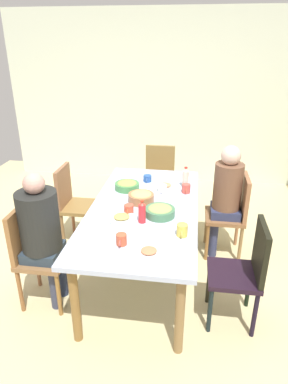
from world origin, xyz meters
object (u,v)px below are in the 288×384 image
object	(u,v)px
chair_2	(159,176)
plate_1	(165,186)
chair_1	(34,250)
bowl_1	(127,185)
bowl_0	(160,211)
cup_4	(182,230)
bowl_2	(141,197)
cup_5	(162,189)
dining_table	(144,214)
person_3	(226,192)
cup_1	(186,188)
person_1	(41,228)
cup_3	(121,240)
cup_0	(129,209)
chair_3	(233,211)
bottle_0	(185,178)
chair_0	(73,201)
bottle_1	(142,212)
plate_2	(122,218)
cup_2	(147,178)
chair_4	(245,268)
plate_0	(149,252)

from	to	relation	value
chair_2	plate_1	xyz separation A→B (m)	(0.89, 0.15, 0.24)
chair_2	plate_1	size ratio (longest dim) A/B	3.90
chair_1	bowl_1	world-z (taller)	chair_1
bowl_0	cup_4	xyz separation A→B (m)	(0.31, 0.21, 0.01)
bowl_2	chair_1	bearing A→B (deg)	-54.06
cup_4	cup_5	size ratio (longest dim) A/B	0.97
dining_table	person_3	distance (m)	0.92
plate_1	cup_1	bearing A→B (deg)	63.58
person_1	bowl_1	bearing A→B (deg)	148.11
bowl_2	cup_3	bearing A→B (deg)	-2.53
chair_1	cup_4	xyz separation A→B (m)	(-0.04, 1.24, 0.28)
chair_2	cup_0	xyz separation A→B (m)	(1.51, -0.12, 0.27)
chair_3	bottle_0	distance (m)	0.61
dining_table	chair_0	world-z (taller)	chair_0
cup_5	bottle_1	xyz separation A→B (m)	(0.65, -0.11, 0.06)
plate_1	bottle_0	world-z (taller)	bottle_0
chair_2	person_3	distance (m)	1.19
chair_3	plate_2	size ratio (longest dim) A/B	3.62
chair_1	cup_2	world-z (taller)	chair_1
cup_0	cup_5	world-z (taller)	cup_0
bowl_0	cup_0	bearing A→B (deg)	-92.71
chair_0	cup_2	distance (m)	0.87
dining_table	chair_3	distance (m)	1.01
chair_4	bowl_0	xyz separation A→B (m)	(-0.35, -0.71, 0.27)
chair_1	person_1	world-z (taller)	person_1
bowl_2	cup_4	distance (m)	0.69
bowl_1	dining_table	bearing A→B (deg)	31.23
chair_0	chair_4	xyz separation A→B (m)	(1.00, 1.74, 0.00)
plate_2	cup_0	distance (m)	0.13
chair_3	plate_0	distance (m)	1.46
cup_0	cup_3	xyz separation A→B (m)	(0.51, 0.04, 0.01)
chair_3	cup_4	bearing A→B (deg)	-27.65
person_1	chair_3	world-z (taller)	person_1
person_3	cup_0	bearing A→B (deg)	-54.63
cup_5	chair_0	bearing A→B (deg)	-97.60
bowl_0	bowl_1	size ratio (longest dim) A/B	1.05
chair_1	person_1	bearing A→B (deg)	90.00
chair_3	bowl_1	size ratio (longest dim) A/B	3.62
dining_table	cup_3	size ratio (longest dim) A/B	17.09
cup_0	bottle_1	world-z (taller)	bottle_1
cup_1	bottle_0	world-z (taller)	bottle_0
plate_0	cup_3	bearing A→B (deg)	-112.37
person_3	plate_2	bearing A→B (deg)	-50.76
cup_1	cup_5	world-z (taller)	cup_1
chair_2	bottle_0	world-z (taller)	bottle_0
plate_1	plate_2	xyz separation A→B (m)	(0.75, -0.31, -0.00)
bowl_1	plate_1	bearing A→B (deg)	105.42
person_3	plate_1	distance (m)	0.63
dining_table	chair_2	bearing A→B (deg)	180.00
chair_4	bottle_1	bearing A→B (deg)	-104.00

